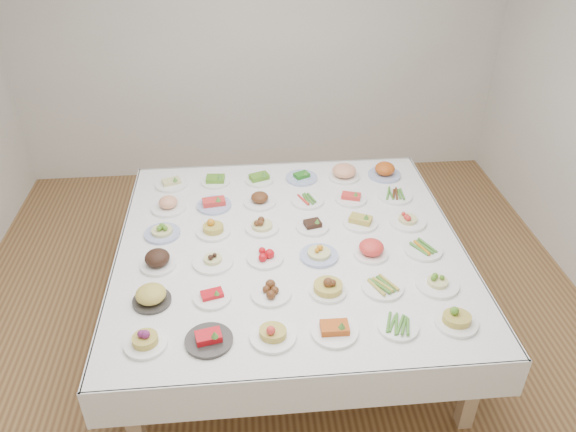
{
  "coord_description": "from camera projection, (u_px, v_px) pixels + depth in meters",
  "views": [
    {
      "loc": [
        -0.22,
        -3.14,
        3.06
      ],
      "look_at": [
        0.08,
        0.17,
        0.88
      ],
      "focal_mm": 35.0,
      "sensor_mm": 36.0,
      "label": 1
    }
  ],
  "objects": [
    {
      "name": "dish_7",
      "position": [
        212.0,
        295.0,
        3.42
      ],
      "size": [
        0.23,
        0.23,
        0.09
      ],
      "color": "white",
      "rests_on": "display_table"
    },
    {
      "name": "dish_12",
      "position": [
        158.0,
        260.0,
        3.68
      ],
      "size": [
        0.23,
        0.23,
        0.12
      ],
      "color": "white",
      "rests_on": "display_table"
    },
    {
      "name": "dish_8",
      "position": [
        271.0,
        290.0,
        3.44
      ],
      "size": [
        0.24,
        0.24,
        0.1
      ],
      "color": "white",
      "rests_on": "display_table"
    },
    {
      "name": "dish_10",
      "position": [
        383.0,
        285.0,
        3.5
      ],
      "size": [
        0.29,
        0.27,
        0.06
      ],
      "color": "white",
      "rests_on": "display_table"
    },
    {
      "name": "dish_9",
      "position": [
        328.0,
        285.0,
        3.45
      ],
      "size": [
        0.23,
        0.23,
        0.14
      ],
      "color": "white",
      "rests_on": "display_table"
    },
    {
      "name": "dish_4",
      "position": [
        398.0,
        326.0,
        3.21
      ],
      "size": [
        0.23,
        0.23,
        0.05
      ],
      "color": "white",
      "rests_on": "display_table"
    },
    {
      "name": "dish_35",
      "position": [
        385.0,
        169.0,
        4.69
      ],
      "size": [
        0.27,
        0.27,
        0.15
      ],
      "color": "#4C66B2",
      "rests_on": "display_table"
    },
    {
      "name": "dish_23",
      "position": [
        408.0,
        217.0,
        4.1
      ],
      "size": [
        0.27,
        0.27,
        0.13
      ],
      "color": "white",
      "rests_on": "display_table"
    },
    {
      "name": "dish_26",
      "position": [
        260.0,
        198.0,
        4.33
      ],
      "size": [
        0.25,
        0.25,
        0.12
      ],
      "color": "white",
      "rests_on": "display_table"
    },
    {
      "name": "dish_5",
      "position": [
        458.0,
        315.0,
        3.22
      ],
      "size": [
        0.25,
        0.25,
        0.15
      ],
      "color": "white",
      "rests_on": "display_table"
    },
    {
      "name": "dish_25",
      "position": [
        214.0,
        202.0,
        4.3
      ],
      "size": [
        0.26,
        0.26,
        0.11
      ],
      "color": "#4C66B2",
      "rests_on": "display_table"
    },
    {
      "name": "dish_28",
      "position": [
        351.0,
        197.0,
        4.38
      ],
      "size": [
        0.24,
        0.24,
        0.09
      ],
      "color": "white",
      "rests_on": "display_table"
    },
    {
      "name": "dish_17",
      "position": [
        423.0,
        248.0,
        3.83
      ],
      "size": [
        0.29,
        0.27,
        0.06
      ],
      "color": "white",
      "rests_on": "display_table"
    },
    {
      "name": "dish_27",
      "position": [
        307.0,
        199.0,
        4.36
      ],
      "size": [
        0.25,
        0.25,
        0.06
      ],
      "color": "white",
      "rests_on": "display_table"
    },
    {
      "name": "dish_16",
      "position": [
        371.0,
        247.0,
        3.77
      ],
      "size": [
        0.26,
        0.26,
        0.14
      ],
      "color": "white",
      "rests_on": "display_table"
    },
    {
      "name": "dish_13",
      "position": [
        213.0,
        257.0,
        3.7
      ],
      "size": [
        0.27,
        0.27,
        0.13
      ],
      "color": "white",
      "rests_on": "display_table"
    },
    {
      "name": "dish_24",
      "position": [
        168.0,
        202.0,
        4.26
      ],
      "size": [
        0.26,
        0.26,
        0.14
      ],
      "color": "white",
      "rests_on": "display_table"
    },
    {
      "name": "dish_18",
      "position": [
        161.0,
        227.0,
        3.97
      ],
      "size": [
        0.25,
        0.25,
        0.14
      ],
      "color": "#4C66B2",
      "rests_on": "display_table"
    },
    {
      "name": "dish_29",
      "position": [
        395.0,
        195.0,
        4.43
      ],
      "size": [
        0.27,
        0.27,
        0.06
      ],
      "color": "white",
      "rests_on": "display_table"
    },
    {
      "name": "dish_21",
      "position": [
        313.0,
        225.0,
        4.06
      ],
      "size": [
        0.24,
        0.24,
        0.09
      ],
      "color": "white",
      "rests_on": "display_table"
    },
    {
      "name": "dish_19",
      "position": [
        213.0,
        226.0,
        3.99
      ],
      "size": [
        0.24,
        0.24,
        0.13
      ],
      "color": "white",
      "rests_on": "display_table"
    },
    {
      "name": "dish_14",
      "position": [
        265.0,
        255.0,
        3.75
      ],
      "size": [
        0.24,
        0.24,
        0.1
      ],
      "color": "white",
      "rests_on": "display_table"
    },
    {
      "name": "dish_11",
      "position": [
        438.0,
        279.0,
        3.51
      ],
      "size": [
        0.27,
        0.27,
        0.13
      ],
      "color": "white",
      "rests_on": "display_table"
    },
    {
      "name": "dish_22",
      "position": [
        361.0,
        219.0,
        4.1
      ],
      "size": [
        0.25,
        0.25,
        0.11
      ],
      "color": "white",
      "rests_on": "display_table"
    },
    {
      "name": "dish_30",
      "position": [
        171.0,
        181.0,
        4.57
      ],
      "size": [
        0.26,
        0.26,
        0.11
      ],
      "color": "white",
      "rests_on": "display_table"
    },
    {
      "name": "dish_15",
      "position": [
        319.0,
        250.0,
        3.76
      ],
      "size": [
        0.26,
        0.26,
        0.13
      ],
      "color": "#4C66B2",
      "rests_on": "display_table"
    },
    {
      "name": "dish_1",
      "position": [
        208.0,
        336.0,
        3.11
      ],
      "size": [
        0.27,
        0.27,
        0.12
      ],
      "color": "#2F2C2A",
      "rests_on": "display_table"
    },
    {
      "name": "dish_33",
      "position": [
        302.0,
        176.0,
        4.66
      ],
      "size": [
        0.26,
        0.26,
        0.1
      ],
      "color": "#4C66B2",
      "rests_on": "display_table"
    },
    {
      "name": "dish_32",
      "position": [
        259.0,
        176.0,
        4.63
      ],
      "size": [
        0.23,
        0.23,
        0.11
      ],
      "color": "white",
      "rests_on": "display_table"
    },
    {
      "name": "dish_0",
      "position": [
        145.0,
        338.0,
        3.09
      ],
      "size": [
        0.24,
        0.24,
        0.13
      ],
      "color": "white",
      "rests_on": "display_table"
    },
    {
      "name": "dish_34",
      "position": [
        344.0,
        169.0,
        4.66
      ],
      "size": [
        0.3,
        0.3,
        0.16
      ],
      "color": "white",
      "rests_on": "display_table"
    },
    {
      "name": "dish_20",
      "position": [
        262.0,
        222.0,
        4.03
      ],
      "size": [
        0.25,
        0.25,
        0.14
      ],
      "color": "white",
      "rests_on": "display_table"
    },
    {
      "name": "room_envelope",
      "position": [
        277.0,
        98.0,
        3.31
      ],
      "size": [
        5.02,
        5.02,
        2.81
      ],
      "color": "olive",
      "rests_on": "ground"
    },
    {
      "name": "display_table",
      "position": [
        290.0,
        250.0,
        3.96
      ],
      "size": [
        2.4,
        2.4,
        0.75
      ],
      "color": "white",
      "rests_on": "ground"
    },
    {
      "name": "dish_2",
      "position": [
        273.0,
        329.0,
        3.12
      ],
      "size": [
        0.27,
        0.26,
        0.16
      ],
      "color": "white",
      "rests_on": "display_table"
    },
    {
      "name": "dish_6",
      "position": [
        151.0,
        294.0,
        3.37
      ],
      "size": [
        0.23,
        0.23,
        0.14
      ],
      "color": "#2F2C2A",
      "rests_on": "display_table"
    },
    {
      "name": "dish_3",
      "position": [
        335.0,
        327.0,
        3.17
      ],
      "size": [
        0.27,
        0.27,
        0.11
      ],
      "color": "white",
      "rests_on": "display_table"
    },
    {
      "name": "dish_31",
      "position": [
        215.0,
        178.0,
        4.61
      ],
      "size": [
        0.23,
        0.23,
        0.11
      ],
      "color": "white",
      "rests_on": "display_table"
    }
  ]
}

